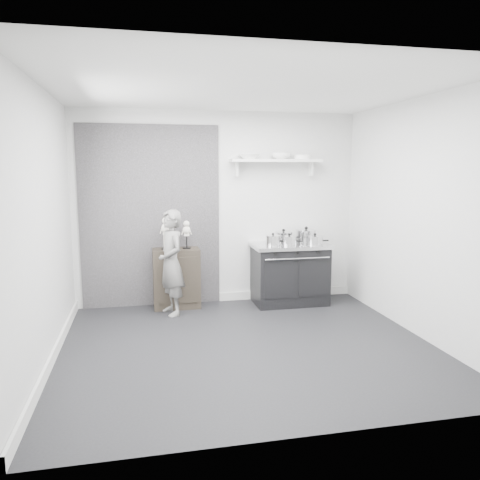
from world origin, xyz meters
name	(u,v)px	position (x,y,z in m)	size (l,w,h in m)	color
ground	(247,345)	(0.00, 0.00, 0.00)	(4.00, 4.00, 0.00)	black
room_shell	(236,194)	(-0.09, 0.15, 1.64)	(4.02, 3.62, 2.71)	beige
wall_shelf	(276,161)	(0.80, 1.68, 2.01)	(1.30, 0.26, 0.24)	silver
stove	(290,273)	(0.97, 1.48, 0.43)	(1.07, 0.67, 0.86)	black
side_cabinet	(176,278)	(-0.63, 1.61, 0.41)	(0.63, 0.37, 0.82)	black
child	(171,263)	(-0.72, 1.30, 0.69)	(0.51, 0.33, 1.39)	slate
pot_front_left	(273,240)	(0.68, 1.35, 0.93)	(0.29, 0.20, 0.18)	silver
pot_back_left	(284,237)	(0.91, 1.62, 0.94)	(0.34, 0.26, 0.19)	silver
pot_back_right	(306,236)	(1.25, 1.61, 0.95)	(0.37, 0.29, 0.22)	silver
pot_front_right	(315,240)	(1.27, 1.31, 0.92)	(0.31, 0.23, 0.17)	silver
pot_front_center	(289,241)	(0.90, 1.32, 0.93)	(0.30, 0.21, 0.17)	silver
skeleton_full	(166,231)	(-0.76, 1.61, 1.07)	(0.14, 0.09, 0.51)	silver
skeleton_torso	(187,233)	(-0.48, 1.61, 1.04)	(0.12, 0.08, 0.44)	silver
bowl_large	(249,156)	(0.41, 1.67, 2.07)	(0.28, 0.28, 0.07)	white
bowl_small	(281,156)	(0.88, 1.67, 2.08)	(0.27, 0.27, 0.08)	white
plate_stack	(302,157)	(1.19, 1.67, 2.07)	(0.25, 0.25, 0.06)	white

